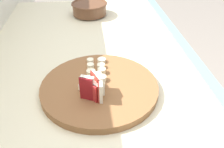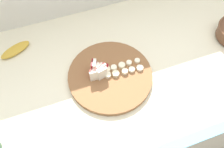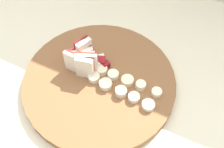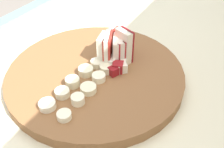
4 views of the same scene
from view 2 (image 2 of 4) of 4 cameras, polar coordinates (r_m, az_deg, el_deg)
name	(u,v)px [view 2 (image 2 of 4)]	position (r m, az deg, el deg)	size (l,w,h in m)	color
ground	(118,135)	(1.80, 1.32, -14.19)	(10.00, 10.00, 0.00)	gray
tiled_countertop	(119,111)	(1.39, 1.69, -8.70)	(1.55, 0.76, 0.88)	beige
tile_backsplash	(95,31)	(1.39, -4.04, 10.11)	(2.40, 0.04, 1.38)	silver
cutting_board	(110,76)	(0.98, -0.43, -0.46)	(0.34, 0.34, 0.02)	brown
apple_wedge_fan	(97,71)	(0.94, -3.48, 0.75)	(0.07, 0.07, 0.07)	#B22D23
apple_dice_pile	(103,68)	(0.97, -2.23, 1.55)	(0.05, 0.05, 0.02)	maroon
banana_slice_rows	(122,69)	(0.97, 2.37, 1.21)	(0.16, 0.07, 0.02)	#F4EAC6
banana_peel	(15,50)	(1.13, -21.98, 5.35)	(0.14, 0.05, 0.02)	gold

